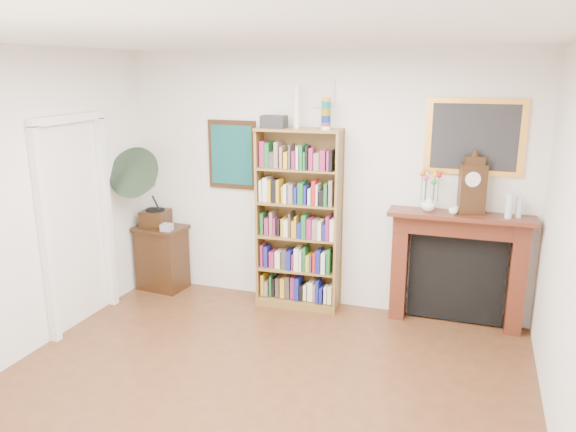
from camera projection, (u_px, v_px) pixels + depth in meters
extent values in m
cube|color=#4F2C18|center=(229.00, 428.00, 4.20)|extent=(4.50, 5.00, 0.01)
cube|color=white|center=(217.00, 35.00, 3.48)|extent=(4.50, 5.00, 0.01)
cube|color=white|center=(321.00, 182.00, 6.13)|extent=(4.50, 0.01, 2.80)
cube|color=white|center=(45.00, 238.00, 5.28)|extent=(0.08, 0.08, 2.10)
cube|color=white|center=(107.00, 215.00, 6.14)|extent=(0.08, 0.08, 2.10)
cube|color=white|center=(67.00, 119.00, 5.44)|extent=(0.08, 1.02, 0.08)
cube|color=black|center=(232.00, 155.00, 6.37)|extent=(0.58, 0.03, 0.78)
cube|color=#104D4D|center=(232.00, 155.00, 6.36)|extent=(0.50, 0.01, 0.67)
cube|color=white|center=(322.00, 93.00, 5.87)|extent=(0.26, 0.03, 0.30)
cube|color=silver|center=(322.00, 93.00, 5.85)|extent=(0.22, 0.01, 0.26)
cube|color=gold|center=(475.00, 137.00, 5.49)|extent=(0.95, 0.03, 0.75)
cube|color=#262628|center=(474.00, 137.00, 5.47)|extent=(0.82, 0.01, 0.65)
cube|color=brown|center=(260.00, 217.00, 6.27)|extent=(0.05, 0.32, 1.99)
cube|color=brown|center=(338.00, 224.00, 5.99)|extent=(0.05, 0.32, 1.99)
cube|color=brown|center=(299.00, 130.00, 5.88)|extent=(0.93, 0.38, 0.03)
cube|color=brown|center=(298.00, 301.00, 6.37)|extent=(0.93, 0.38, 0.09)
cube|color=brown|center=(302.00, 217.00, 6.27)|extent=(0.91, 0.08, 1.99)
cube|color=brown|center=(298.00, 269.00, 6.27)|extent=(0.88, 0.36, 0.02)
cube|color=brown|center=(298.00, 237.00, 6.18)|extent=(0.88, 0.36, 0.02)
cube|color=brown|center=(298.00, 203.00, 6.08)|extent=(0.88, 0.36, 0.02)
cube|color=brown|center=(298.00, 169.00, 5.98)|extent=(0.88, 0.36, 0.02)
cube|color=black|center=(162.00, 257.00, 6.77)|extent=(0.61, 0.47, 0.78)
cube|color=#451B10|center=(400.00, 265.00, 5.94)|extent=(0.16, 0.21, 1.16)
cube|color=#451B10|center=(517.00, 278.00, 5.58)|extent=(0.16, 0.21, 1.16)
cube|color=#451B10|center=(460.00, 226.00, 5.63)|extent=(1.32, 0.23, 0.19)
cube|color=#451B10|center=(461.00, 216.00, 5.57)|extent=(1.43, 0.36, 0.04)
cube|color=black|center=(456.00, 278.00, 5.85)|extent=(0.96, 0.09, 0.93)
cube|color=black|center=(156.00, 218.00, 6.71)|extent=(0.32, 0.32, 0.18)
cylinder|color=black|center=(155.00, 210.00, 6.68)|extent=(0.24, 0.24, 0.01)
cone|color=#2C402F|center=(145.00, 179.00, 6.41)|extent=(0.64, 0.78, 0.77)
cube|color=silver|center=(167.00, 227.00, 6.49)|extent=(0.13, 0.13, 0.08)
cube|color=black|center=(472.00, 189.00, 5.49)|extent=(0.28, 0.20, 0.50)
cylinder|color=white|center=(473.00, 179.00, 5.40)|extent=(0.15, 0.05, 0.15)
cube|color=black|center=(475.00, 161.00, 5.42)|extent=(0.20, 0.16, 0.09)
imported|color=white|center=(429.00, 203.00, 5.66)|extent=(0.19, 0.19, 0.15)
imported|color=white|center=(454.00, 210.00, 5.54)|extent=(0.12, 0.12, 0.07)
cylinder|color=silver|center=(509.00, 206.00, 5.37)|extent=(0.07, 0.07, 0.24)
cylinder|color=silver|center=(519.00, 207.00, 5.40)|extent=(0.06, 0.06, 0.20)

